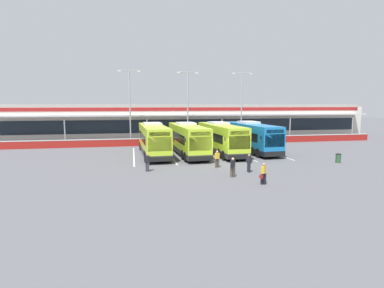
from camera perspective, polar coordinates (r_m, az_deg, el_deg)
ground_plane at (r=31.45m, az=4.76°, el=-3.49°), size 200.00×200.00×0.00m
terminal_building at (r=57.32m, az=-2.55°, el=4.46°), size 70.00×13.00×6.00m
red_barrier_wall at (r=45.33m, az=-0.21°, el=0.58°), size 60.00×0.40×1.10m
coach_bus_leftmost at (r=36.06m, az=-7.24°, el=0.74°), size 3.28×12.24×3.78m
coach_bus_left_centre at (r=36.15m, az=-0.84°, el=0.82°), size 3.28×12.24×3.78m
coach_bus_centre at (r=37.29m, az=5.40°, el=0.99°), size 3.28×12.24×3.78m
coach_bus_right_centre at (r=39.42m, az=11.05°, el=1.23°), size 3.28×12.24×3.78m
bay_stripe_far_west at (r=36.19m, az=-10.81°, el=-2.16°), size 0.14×13.00×0.01m
bay_stripe_west at (r=36.44m, az=-4.19°, el=-1.98°), size 0.14×13.00×0.01m
bay_stripe_mid_west at (r=37.17m, az=2.25°, el=-1.78°), size 0.14×13.00×0.01m
bay_stripe_centre at (r=38.34m, az=8.37°, el=-1.57°), size 0.14×13.00×0.01m
bay_stripe_mid_east at (r=39.92m, az=14.07°, el=-1.36°), size 0.14×13.00×0.01m
pedestrian_with_handbag at (r=23.33m, az=13.20°, el=-5.33°), size 0.62×0.50×1.62m
pedestrian_in_dark_coat at (r=27.41m, az=-8.36°, el=-3.30°), size 0.53×0.30×1.62m
pedestrian_child at (r=28.90m, az=4.73°, el=-2.69°), size 0.53×0.32×1.62m
pedestrian_near_bin at (r=27.26m, az=10.59°, el=-3.40°), size 0.43×0.46×1.62m
pedestrian_approaching_bus at (r=25.21m, az=7.63°, el=-4.22°), size 0.49×0.38×1.62m
lamp_post_west at (r=46.15m, az=-11.55°, el=7.69°), size 3.24×0.28×11.00m
lamp_post_centre at (r=47.63m, az=-0.81°, el=7.82°), size 3.24×0.28×11.00m
lamp_post_east at (r=49.51m, az=9.25°, el=7.71°), size 3.24×0.28×11.00m
litter_bin at (r=34.66m, az=25.67°, el=-2.40°), size 0.54×0.54×0.93m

